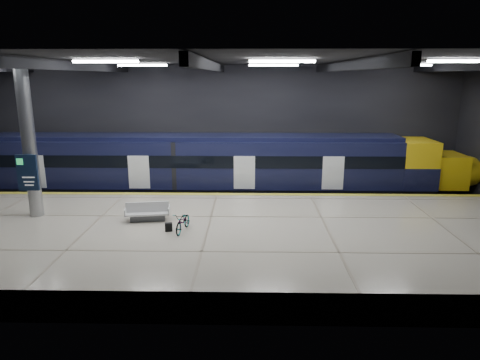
{
  "coord_description": "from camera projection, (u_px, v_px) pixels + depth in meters",
  "views": [
    {
      "loc": [
        1.7,
        -19.49,
        7.32
      ],
      "look_at": [
        1.27,
        1.5,
        2.2
      ],
      "focal_mm": 32.0,
      "sensor_mm": 36.0,
      "label": 1
    }
  ],
  "objects": [
    {
      "name": "ground",
      "position": [
        213.0,
        231.0,
        20.7
      ],
      "size": [
        30.0,
        30.0,
        0.0
      ],
      "primitive_type": "plane",
      "color": "black",
      "rests_on": "ground"
    },
    {
      "name": "pannier_bag",
      "position": [
        169.0,
        227.0,
        17.56
      ],
      "size": [
        0.33,
        0.24,
        0.35
      ],
      "primitive_type": "cube",
      "rotation": [
        0.0,
        0.0,
        0.2
      ],
      "color": "black",
      "rests_on": "platform"
    },
    {
      "name": "room_shell",
      "position": [
        211.0,
        112.0,
        19.35
      ],
      "size": [
        30.1,
        16.1,
        8.05
      ],
      "color": "black",
      "rests_on": "ground"
    },
    {
      "name": "platform",
      "position": [
        208.0,
        240.0,
        18.14
      ],
      "size": [
        30.0,
        11.0,
        1.1
      ],
      "primitive_type": "cube",
      "color": "beige",
      "rests_on": "ground"
    },
    {
      "name": "train",
      "position": [
        224.0,
        166.0,
        25.54
      ],
      "size": [
        29.4,
        2.84,
        3.79
      ],
      "color": "black",
      "rests_on": "ground"
    },
    {
      "name": "bicycle",
      "position": [
        183.0,
        222.0,
        17.49
      ],
      "size": [
        0.82,
        1.66,
        0.83
      ],
      "primitive_type": "imported",
      "rotation": [
        0.0,
        0.0,
        -0.17
      ],
      "color": "#99999E",
      "rests_on": "platform"
    },
    {
      "name": "rails",
      "position": [
        221.0,
        198.0,
        26.02
      ],
      "size": [
        30.0,
        1.52,
        0.16
      ],
      "color": "gray",
      "rests_on": "ground"
    },
    {
      "name": "info_column",
      "position": [
        29.0,
        143.0,
        18.81
      ],
      "size": [
        0.9,
        0.78,
        6.9
      ],
      "color": "#9EA0A5",
      "rests_on": "platform"
    },
    {
      "name": "safety_strip",
      "position": [
        217.0,
        194.0,
        23.11
      ],
      "size": [
        30.0,
        0.4,
        0.01
      ],
      "primitive_type": "cube",
      "color": "gold",
      "rests_on": "platform"
    },
    {
      "name": "bench",
      "position": [
        148.0,
        214.0,
        18.84
      ],
      "size": [
        2.02,
        1.06,
        0.85
      ],
      "rotation": [
        0.0,
        0.0,
        0.14
      ],
      "color": "#595B60",
      "rests_on": "platform"
    }
  ]
}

